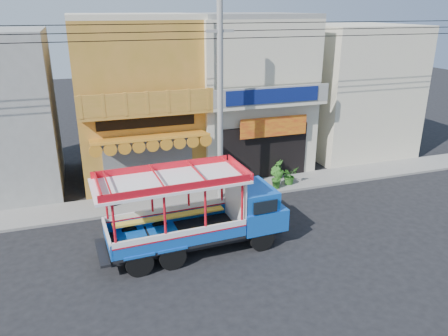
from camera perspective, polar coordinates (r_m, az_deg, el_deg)
name	(u,v)px	position (r m, az deg, el deg)	size (l,w,h in m)	color
ground	(269,227)	(18.23, 5.84, -7.70)	(90.00, 90.00, 0.00)	black
sidewalk	(235,190)	(21.54, 1.47, -2.87)	(30.00, 2.00, 0.12)	slate
shophouse_left	(136,99)	(23.15, -11.38, 8.88)	(6.00, 7.50, 8.24)	#A67B24
shophouse_right	(245,92)	(24.63, 2.76, 9.91)	(6.00, 6.75, 8.24)	beige
party_pilaster	(210,109)	(20.80, -1.86, 7.70)	(0.35, 0.30, 8.00)	beige
filler_building_right	(352,90)	(28.01, 16.38, 9.74)	(6.00, 6.00, 7.60)	beige
utility_pole	(223,93)	(19.19, -0.09, 9.79)	(28.00, 0.26, 9.00)	gray
songthaew_truck	(207,210)	(16.03, -2.21, -5.56)	(6.91, 2.56, 3.18)	black
green_sign	(114,197)	(20.25, -14.14, -3.73)	(0.56, 0.43, 0.89)	black
potted_plant_a	(289,175)	(22.20, 8.55, -0.96)	(0.81, 0.70, 0.90)	#29621C
potted_plant_b	(276,178)	(21.59, 6.75, -1.25)	(0.59, 0.48, 1.07)	#29621C
potted_plant_c	(279,169)	(22.89, 7.16, -0.12)	(0.55, 0.55, 0.98)	#29621C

